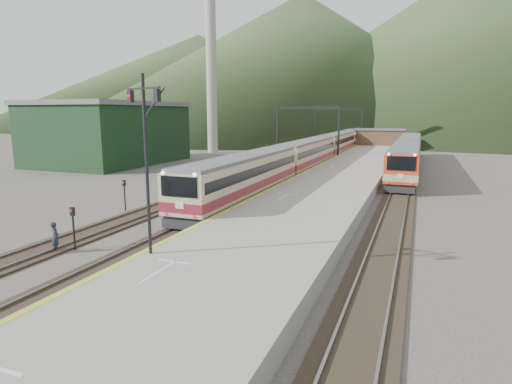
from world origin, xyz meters
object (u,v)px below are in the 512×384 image
at_px(second_train, 408,153).
at_px(signal_mast, 146,147).
at_px(worker, 55,237).
at_px(main_train, 324,149).

height_order(second_train, signal_mast, signal_mast).
xyz_separation_m(signal_mast, worker, (-6.31, 0.84, -4.80)).
bearing_deg(signal_mast, second_train, 77.69).
distance_m(signal_mast, worker, 7.98).
bearing_deg(main_train, signal_mast, -87.24).
distance_m(main_train, worker, 45.28).
xyz_separation_m(main_train, worker, (-4.10, -45.08, -1.19)).
height_order(second_train, worker, second_train).
bearing_deg(worker, main_train, -55.15).
relative_size(main_train, second_train, 2.04).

